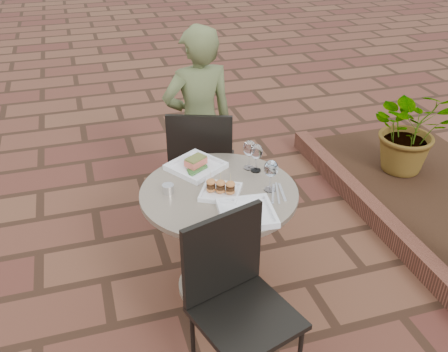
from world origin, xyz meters
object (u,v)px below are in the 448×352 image
object	(u,v)px
plate_tuna	(247,213)
diner	(199,124)
chair_far	(202,159)
plate_salmon	(196,166)
cafe_table	(219,225)
chair_near	(235,291)
plate_sliders	(221,189)

from	to	relation	value
plate_tuna	diner	bearing A→B (deg)	87.43
chair_far	plate_tuna	world-z (taller)	chair_far
plate_salmon	plate_tuna	world-z (taller)	plate_salmon
cafe_table	chair_near	distance (m)	0.62
diner	plate_tuna	world-z (taller)	diner
chair_far	chair_near	distance (m)	1.33
diner	plate_salmon	size ratio (longest dim) A/B	3.68
chair_far	plate_tuna	size ratio (longest dim) A/B	2.96
chair_near	chair_far	bearing A→B (deg)	64.88
cafe_table	diner	xyz separation A→B (m)	(0.12, 0.92, 0.24)
cafe_table	chair_near	bearing A→B (deg)	-99.52
cafe_table	plate_tuna	xyz separation A→B (m)	(0.07, -0.28, 0.26)
chair_far	plate_salmon	world-z (taller)	chair_far
plate_sliders	plate_tuna	bearing A→B (deg)	-73.81
chair_far	plate_salmon	xyz separation A→B (m)	(-0.14, -0.43, 0.20)
plate_tuna	plate_salmon	bearing A→B (deg)	103.33
chair_near	plate_tuna	size ratio (longest dim) A/B	2.96
cafe_table	chair_near	xyz separation A→B (m)	(-0.10, -0.61, 0.07)
chair_far	chair_near	world-z (taller)	same
chair_near	cafe_table	bearing A→B (deg)	63.27
diner	plate_salmon	world-z (taller)	diner
chair_near	plate_sliders	distance (m)	0.62
plate_salmon	plate_sliders	size ratio (longest dim) A/B	1.36
diner	plate_sliders	world-z (taller)	diner
chair_far	plate_sliders	world-z (taller)	chair_far
diner	plate_sliders	bearing A→B (deg)	77.62
cafe_table	plate_salmon	bearing A→B (deg)	102.84
cafe_table	chair_far	world-z (taller)	chair_far
chair_far	plate_sliders	distance (m)	0.78
chair_near	plate_salmon	distance (m)	0.91
plate_sliders	plate_tuna	xyz separation A→B (m)	(0.07, -0.24, -0.01)
chair_near	plate_salmon	world-z (taller)	chair_near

